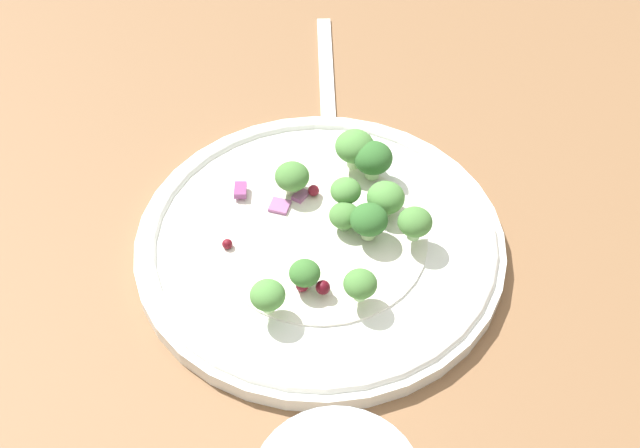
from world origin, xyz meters
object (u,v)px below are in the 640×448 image
object	(u,v)px
plate	(320,242)
fork	(327,92)
broccoli_floret_0	(360,284)
broccoli_floret_1	(373,159)
broccoli_floret_2	(416,227)

from	to	relation	value
plate	fork	distance (cm)	16.88
plate	broccoli_floret_0	size ratio (longest dim) A/B	11.67
fork	broccoli_floret_1	bearing A→B (deg)	-166.00
plate	broccoli_floret_2	xyz separation A→B (cm)	(-1.14, -6.30, 2.54)
broccoli_floret_2	fork	bearing A→B (deg)	15.89
plate	broccoli_floret_1	xyz separation A→B (cm)	(5.58, -3.99, 2.47)
broccoli_floret_1	fork	xyz separation A→B (cm)	(11.25, 2.80, -3.08)
broccoli_floret_0	plate	bearing A→B (deg)	22.45
fork	plate	bearing A→B (deg)	175.97
broccoli_floret_2	fork	world-z (taller)	broccoli_floret_2
plate	fork	size ratio (longest dim) A/B	1.37
plate	fork	world-z (taller)	plate
broccoli_floret_0	broccoli_floret_1	xyz separation A→B (cm)	(11.22, -1.66, 0.09)
broccoli_floret_1	fork	size ratio (longest dim) A/B	0.15
plate	broccoli_floret_1	distance (cm)	7.29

